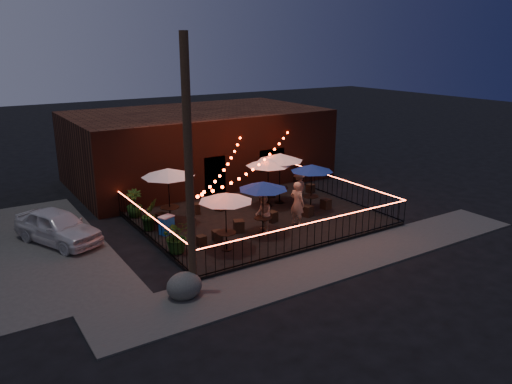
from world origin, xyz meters
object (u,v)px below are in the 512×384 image
Objects in this scene: cafe_table_5 at (280,158)px; cooler at (167,225)px; utility_pole at (189,172)px; cafe_table_3 at (268,163)px; cafe_table_2 at (263,186)px; cafe_table_0 at (226,198)px; cafe_table_1 at (168,173)px; boulder at (184,286)px; cafe_table_4 at (312,168)px.

cafe_table_5 is 6.65m from cooler.
cafe_table_3 is (6.72, 5.74, -1.72)m from utility_pole.
cafe_table_2 is 4.26m from cafe_table_5.
cooler is (1.19, 4.95, -3.46)m from utility_pole.
cafe_table_5 is (2.98, 3.04, 0.23)m from cafe_table_2.
cafe_table_1 reaches higher than cafe_table_0.
cafe_table_2 is at bearing 17.78° from cafe_table_0.
cafe_table_2 is at bearing -52.68° from cooler.
cafe_table_2 is 2.88× the size of cooler.
cafe_table_1 is (1.78, 5.97, -1.59)m from utility_pole.
cafe_table_5 is 10.09m from boulder.
cafe_table_2 is at bearing 32.29° from utility_pole.
boulder is (-7.07, -5.84, -1.88)m from cafe_table_3.
cafe_table_4 is (5.64, 1.99, -0.06)m from cafe_table_0.
cafe_table_4 is (1.37, -1.56, -0.13)m from cafe_table_3.
boulder is at bearing -142.66° from cafe_table_5.
cafe_table_2 is 2.19× the size of boulder.
cafe_table_2 reaches higher than cafe_table_4.
cafe_table_0 is 2.40× the size of boulder.
cafe_table_5 reaches higher than cafe_table_0.
cafe_table_0 is 5.99m from cafe_table_4.
cafe_table_3 is at bearing 52.73° from cafe_table_2.
boulder is at bearing -109.41° from cafe_table_1.
cafe_table_0 is 3.84m from cafe_table_1.
utility_pole is 9.68m from cafe_table_5.
utility_pole is 10.39× the size of cooler.
cafe_table_3 is 2.44× the size of boulder.
cafe_table_1 is 1.19× the size of cafe_table_3.
cafe_table_0 is 1.11× the size of cafe_table_4.
cafe_table_4 reaches higher than boulder.
cafe_table_5 is (5.07, 3.71, 0.19)m from cafe_table_0.
cafe_table_4 is at bearing -48.73° from cafe_table_3.
cafe_table_3 is 5.85m from cooler.
cafe_table_2 is at bearing 31.20° from boulder.
cooler is at bearing -120.24° from cafe_table_1.
cafe_table_4 is 2.17× the size of boulder.
cooler is 0.76× the size of boulder.
boulder is at bearing -127.60° from cooler.
utility_pole is at bearing -124.06° from cooler.
cafe_table_1 reaches higher than boulder.
cafe_table_5 is at bearing -0.67° from cafe_table_1.
cafe_table_1 is at bearing 179.33° from cafe_table_5.
cafe_table_2 is 1.01× the size of cafe_table_4.
cafe_table_4 is 1.83m from cafe_table_5.
cafe_table_5 is at bearing -12.05° from cooler.
cafe_table_1 is at bearing 39.18° from cooler.
utility_pole is 6.16m from cooler.
utility_pole reaches higher than cafe_table_3.
boulder is at bearing -140.48° from cafe_table_3.
cafe_table_1 is 6.55m from cafe_table_4.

